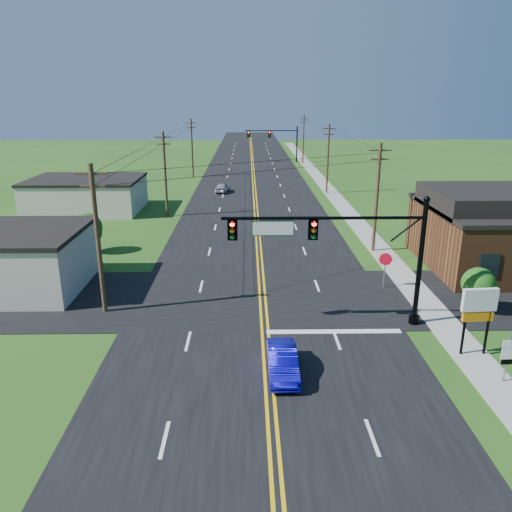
{
  "coord_description": "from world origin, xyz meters",
  "views": [
    {
      "loc": [
        -0.76,
        -18.05,
        12.64
      ],
      "look_at": [
        -0.29,
        10.0,
        3.52
      ],
      "focal_mm": 35.0,
      "sensor_mm": 36.0,
      "label": 1
    }
  ],
  "objects_px": {
    "signal_mast_main": "(341,246)",
    "signal_mast_far": "(274,138)",
    "blue_car": "(283,362)",
    "route_sign": "(508,354)",
    "stop_sign": "(385,263)"
  },
  "relations": [
    {
      "from": "signal_mast_far",
      "to": "stop_sign",
      "type": "xyz_separation_m",
      "value": [
        4.06,
        -66.4,
        -2.73
      ]
    },
    {
      "from": "signal_mast_far",
      "to": "blue_car",
      "type": "height_order",
      "value": "signal_mast_far"
    },
    {
      "from": "signal_mast_main",
      "to": "signal_mast_far",
      "type": "bearing_deg",
      "value": 89.92
    },
    {
      "from": "signal_mast_main",
      "to": "signal_mast_far",
      "type": "distance_m",
      "value": 72.0
    },
    {
      "from": "signal_mast_main",
      "to": "stop_sign",
      "type": "height_order",
      "value": "signal_mast_main"
    },
    {
      "from": "blue_car",
      "to": "signal_mast_main",
      "type": "bearing_deg",
      "value": 56.27
    },
    {
      "from": "signal_mast_main",
      "to": "blue_car",
      "type": "relative_size",
      "value": 2.91
    },
    {
      "from": "stop_sign",
      "to": "blue_car",
      "type": "bearing_deg",
      "value": -106.83
    },
    {
      "from": "signal_mast_main",
      "to": "route_sign",
      "type": "relative_size",
      "value": 4.51
    },
    {
      "from": "signal_mast_main",
      "to": "route_sign",
      "type": "distance_m",
      "value": 9.66
    },
    {
      "from": "blue_car",
      "to": "route_sign",
      "type": "bearing_deg",
      "value": -5.47
    },
    {
      "from": "signal_mast_main",
      "to": "route_sign",
      "type": "height_order",
      "value": "signal_mast_main"
    },
    {
      "from": "blue_car",
      "to": "route_sign",
      "type": "distance_m",
      "value": 10.19
    },
    {
      "from": "signal_mast_main",
      "to": "route_sign",
      "type": "xyz_separation_m",
      "value": [
        6.62,
        -6.22,
        -3.29
      ]
    },
    {
      "from": "signal_mast_far",
      "to": "stop_sign",
      "type": "bearing_deg",
      "value": -86.5
    }
  ]
}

